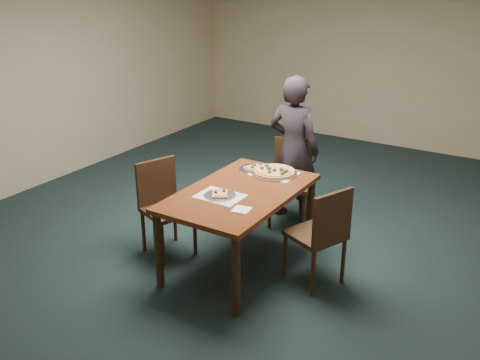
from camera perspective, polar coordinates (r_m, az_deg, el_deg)
The scene contains 13 objects.
ground at distance 5.48m, azimuth -0.16°, elevation -6.60°, with size 8.00×8.00×0.00m, color black.
room_shell at distance 4.91m, azimuth -0.18°, elevation 11.62°, with size 8.00×8.00×8.00m.
dining_table at distance 4.80m, azimuth 0.00°, elevation -2.13°, with size 0.90×1.50×0.75m.
chair_far at distance 5.77m, azimuth 5.50°, elevation 0.40°, with size 0.53×0.53×0.91m.
chair_left at distance 5.17m, azimuth -8.18°, elevation -2.30°, with size 0.54×0.54×0.91m.
chair_right at distance 4.61m, azimuth 8.73°, elevation -5.43°, with size 0.55×0.55×0.91m.
diner at distance 5.76m, azimuth 5.75°, elevation 3.32°, with size 0.58×0.38×1.59m, color black.
placemat_main at distance 5.16m, azimuth 3.67°, elevation 0.69°, with size 0.42×0.32×0.00m, color white.
placemat_near at distance 4.65m, azimuth -2.15°, elevation -1.72°, with size 0.40×0.30×0.00m, color white.
pizza_pan at distance 5.15m, azimuth 3.69°, elevation 0.90°, with size 0.44×0.44×0.07m.
slice_plate_near at distance 4.64m, azimuth -2.15°, elevation -1.58°, with size 0.28×0.28×0.05m.
slice_plate_far at distance 5.26m, azimuth 1.46°, elevation 1.27°, with size 0.28×0.28×0.06m.
napkin at distance 4.38m, azimuth 0.17°, elevation -3.18°, with size 0.14×0.14×0.01m, color white.
Camera 1 is at (2.56, -4.10, 2.59)m, focal length 40.00 mm.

